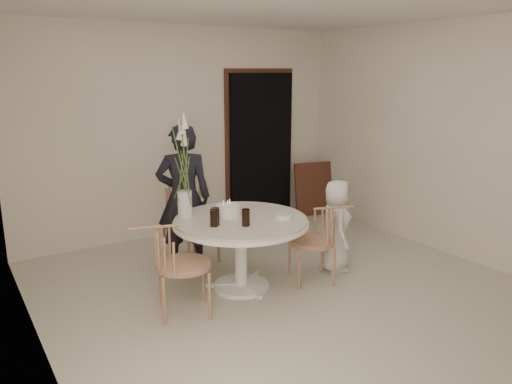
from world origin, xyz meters
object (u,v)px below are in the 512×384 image
chair_left (170,257)px  chair_right (322,233)px  birthday_cake (228,210)px  flower_vase (184,177)px  chair_far (183,209)px  boy (336,226)px  table (241,229)px  girl (184,198)px

chair_left → chair_right: bearing=-76.9°
birthday_cake → flower_vase: size_ratio=0.23×
chair_left → birthday_cake: birthday_cake is taller
chair_far → boy: (1.26, -1.17, -0.11)m
table → birthday_cake: bearing=115.5°
chair_far → girl: size_ratio=0.59×
chair_right → flower_vase: (-1.24, 0.62, 0.62)m
chair_right → boy: boy is taller
birthday_cake → flower_vase: 0.54m
table → chair_far: chair_far is taller
boy → chair_far: bearing=74.5°
chair_right → flower_vase: flower_vase is taller
chair_right → chair_left: 1.63m
chair_far → boy: size_ratio=0.94×
birthday_cake → chair_right: bearing=-25.6°
girl → birthday_cake: 0.69m
chair_right → birthday_cake: (-0.87, 0.42, 0.27)m
table → chair_left: 0.83m
birthday_cake → chair_far: bearing=95.6°
chair_right → boy: size_ratio=0.79×
chair_left → birthday_cake: (0.75, 0.28, 0.24)m
chair_far → chair_left: (-0.66, -1.16, -0.06)m
chair_far → girl: (-0.09, -0.22, 0.19)m
chair_far → chair_right: (0.96, -1.30, -0.10)m
chair_left → chair_far: bearing=-11.5°
table → chair_far: size_ratio=1.41×
table → chair_left: size_ratio=1.57×
girl → boy: 1.67m
flower_vase → girl: bearing=67.0°
table → chair_left: bearing=-170.2°
girl → boy: (1.34, -0.95, -0.30)m
chair_far → chair_right: size_ratio=1.19×
chair_left → boy: bearing=-72.2°
chair_far → chair_right: 1.62m
flower_vase → chair_left: bearing=-128.4°
chair_right → birthday_cake: size_ratio=3.34×
table → girl: bearing=106.5°
chair_left → table: bearing=-62.1°
table → chair_left: (-0.81, -0.14, -0.07)m
chair_far → girl: bearing=-125.7°
chair_left → girl: bearing=-13.3°
chair_right → girl: (-1.04, 1.08, 0.29)m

